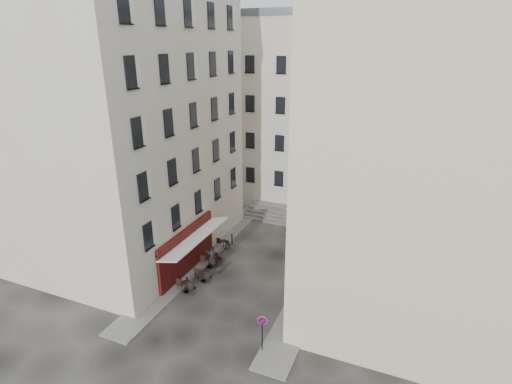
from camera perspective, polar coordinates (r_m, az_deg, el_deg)
The scene contains 18 objects.
ground at distance 27.92m, azimuth -2.76°, elevation -14.08°, with size 90.00×90.00×0.00m, color black.
sidewalk_left at distance 32.69m, azimuth -6.97°, elevation -8.47°, with size 2.00×22.00×0.12m, color slate.
sidewalk_right at distance 29.00m, azimuth 8.13°, elevation -12.69°, with size 2.00×18.00×0.12m, color slate.
building_left at distance 31.78m, azimuth -18.31°, elevation 9.52°, with size 12.20×16.20×20.60m.
building_right at distance 25.04m, azimuth 22.94°, elevation 3.73°, with size 12.20×14.20×18.60m.
building_back at distance 41.66m, azimuth 7.12°, elevation 11.44°, with size 18.20×10.20×18.60m.
cafe_storefront at distance 29.50m, azimuth -9.67°, elevation -8.04°, with size 1.74×7.30×3.50m.
stone_steps at distance 38.00m, azimuth 5.33°, elevation -3.48°, with size 9.00×3.15×0.80m.
bollard_near at distance 28.25m, azimuth -9.79°, elevation -12.65°, with size 0.12×0.12×0.98m.
bollard_mid at distance 30.79m, azimuth -6.32°, elevation -9.43°, with size 0.12×0.12×0.98m.
bollard_far at distance 33.50m, azimuth -3.45°, elevation -6.68°, with size 0.12×0.12×0.98m.
no_parking_sign at distance 22.47m, azimuth 0.88°, elevation -18.75°, with size 0.52×0.14×2.31m.
bistro_table_a at distance 28.00m, azimuth -9.94°, elevation -13.08°, with size 1.38×0.64×0.97m.
bistro_table_b at distance 28.96m, azimuth -7.56°, elevation -11.75°, with size 1.30×0.61×0.91m.
bistro_table_c at distance 30.53m, azimuth -6.72°, elevation -9.85°, with size 1.30×0.61×0.91m.
bistro_table_d at distance 31.12m, azimuth -5.97°, elevation -9.20°, with size 1.28×0.60×0.90m.
bistro_table_e at distance 33.02m, azimuth -4.64°, elevation -7.33°, with size 1.20×0.56×0.84m.
pedestrian at distance 30.23m, azimuth -6.31°, elevation -9.23°, with size 0.65×0.43×1.79m, color black.
Camera 1 is at (9.99, -20.64, 15.93)m, focal length 28.00 mm.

